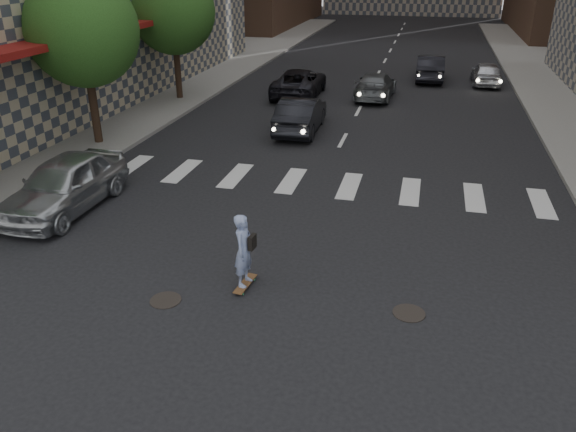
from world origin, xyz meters
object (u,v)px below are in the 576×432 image
traffic_car_e (430,68)px  traffic_car_b (376,85)px  traffic_car_c (299,82)px  traffic_car_d (486,73)px  skateboarder (244,250)px  tree_c (175,7)px  traffic_car_a (301,114)px  silver_sedan (65,184)px  tree_b (85,25)px

traffic_car_e → traffic_car_b: bearing=62.4°
traffic_car_c → traffic_car_d: bearing=-153.4°
skateboarder → traffic_car_c: 19.62m
tree_c → traffic_car_c: 7.45m
tree_c → traffic_car_d: 18.23m
traffic_car_b → traffic_car_d: traffic_car_d is taller
traffic_car_b → traffic_car_e: 6.16m
skateboarder → traffic_car_c: bearing=105.2°
skateboarder → traffic_car_a: size_ratio=0.40×
silver_sedan → traffic_car_c: bearing=78.9°
tree_b → skateboarder: bearing=-44.8°
tree_b → traffic_car_c: tree_b is taller
tree_c → traffic_car_a: 9.44m
silver_sedan → traffic_car_e: size_ratio=1.04×
traffic_car_a → silver_sedan: bearing=61.1°
tree_c → traffic_car_a: size_ratio=1.45×
silver_sedan → traffic_car_b: silver_sedan is taller
silver_sedan → traffic_car_d: silver_sedan is taller
skateboarder → traffic_car_d: skateboarder is taller
tree_c → silver_sedan: 14.76m
traffic_car_c → traffic_car_e: bearing=-140.7°
tree_c → skateboarder: 19.56m
silver_sedan → traffic_car_c: silver_sedan is taller
tree_b → traffic_car_a: (7.45, 3.72, -3.90)m
traffic_car_c → traffic_car_d: (10.09, 5.47, -0.05)m
skateboarder → traffic_car_d: 25.79m
traffic_car_c → traffic_car_a: bearing=101.5°
traffic_car_b → traffic_car_d: 7.82m
tree_b → silver_sedan: 7.57m
silver_sedan → skateboarder: bearing=-23.4°
tree_b → skateboarder: (9.01, -8.96, -3.68)m
silver_sedan → traffic_car_b: 18.50m
traffic_car_e → tree_b: bearing=51.0°
traffic_car_a → traffic_car_e: traffic_car_e is taller
tree_b → traffic_car_c: size_ratio=1.27×
skateboarder → traffic_car_b: size_ratio=0.40×
tree_c → traffic_car_c: bearing=22.3°
skateboarder → traffic_car_e: (3.68, 25.34, -0.21)m
tree_c → tree_b: bearing=-90.0°
tree_b → tree_c: size_ratio=1.00×
traffic_car_e → traffic_car_a: bearing=66.3°
traffic_car_a → traffic_car_e: (5.24, 12.66, 0.01)m
traffic_car_c → skateboarder: bearing=97.4°
traffic_car_a → traffic_car_b: size_ratio=0.99×
traffic_car_a → traffic_car_b: traffic_car_a is taller
traffic_car_d → traffic_car_b: bearing=39.8°
traffic_car_a → traffic_car_b: 7.57m
tree_c → traffic_car_a: tree_c is taller
traffic_car_d → silver_sedan: bearing=58.3°
tree_b → silver_sedan: (2.45, -6.05, -3.83)m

